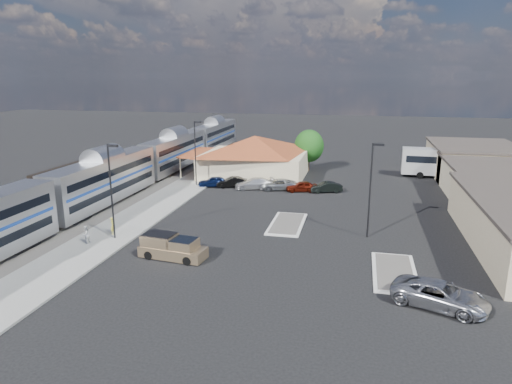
% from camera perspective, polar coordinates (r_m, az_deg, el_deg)
% --- Properties ---
extents(ground, '(280.00, 280.00, 0.00)m').
position_cam_1_polar(ground, '(46.06, -1.41, -4.51)').
color(ground, black).
rests_on(ground, ground).
extents(railbed, '(16.00, 100.00, 0.12)m').
position_cam_1_polar(railbed, '(61.27, -18.88, -0.45)').
color(railbed, '#4C4944').
rests_on(railbed, ground).
extents(platform, '(5.50, 92.00, 0.18)m').
position_cam_1_polar(platform, '(55.36, -11.99, -1.48)').
color(platform, gray).
rests_on(platform, ground).
extents(passenger_train, '(3.00, 104.00, 5.55)m').
position_cam_1_polar(passenger_train, '(56.18, -18.35, 1.25)').
color(passenger_train, silver).
rests_on(passenger_train, ground).
extents(freight_cars, '(2.80, 46.00, 4.00)m').
position_cam_1_polar(freight_cars, '(62.20, -21.54, 1.30)').
color(freight_cars, black).
rests_on(freight_cars, ground).
extents(station_depot, '(18.35, 12.24, 6.20)m').
position_cam_1_polar(station_depot, '(69.00, -0.21, 4.53)').
color(station_depot, beige).
rests_on(station_depot, ground).
extents(buildings_east, '(14.40, 51.40, 4.80)m').
position_cam_1_polar(buildings_east, '(60.41, 29.06, 0.46)').
color(buildings_east, '#C6B28C').
rests_on(buildings_east, ground).
extents(traffic_island_south, '(3.30, 7.50, 0.21)m').
position_cam_1_polar(traffic_island_south, '(47.13, 3.92, -3.96)').
color(traffic_island_south, silver).
rests_on(traffic_island_south, ground).
extents(traffic_island_north, '(3.30, 7.50, 0.21)m').
position_cam_1_polar(traffic_island_north, '(37.42, 16.92, -9.56)').
color(traffic_island_north, silver).
rests_on(traffic_island_north, ground).
extents(lamp_plat_s, '(1.08, 0.25, 9.00)m').
position_cam_1_polar(lamp_plat_s, '(43.30, -17.61, 0.93)').
color(lamp_plat_s, black).
rests_on(lamp_plat_s, ground).
extents(lamp_plat_n, '(1.08, 0.25, 9.00)m').
position_cam_1_polar(lamp_plat_n, '(62.88, -7.54, 5.48)').
color(lamp_plat_n, black).
rests_on(lamp_plat_n, ground).
extents(lamp_lot, '(1.08, 0.25, 9.00)m').
position_cam_1_polar(lamp_lot, '(43.32, 14.25, 1.18)').
color(lamp_lot, black).
rests_on(lamp_lot, ground).
extents(tree_depot, '(4.71, 4.71, 6.63)m').
position_cam_1_polar(tree_depot, '(73.47, 6.64, 5.73)').
color(tree_depot, '#382314').
rests_on(tree_depot, ground).
extents(pickup_truck, '(5.81, 2.68, 1.94)m').
position_cam_1_polar(pickup_truck, '(38.98, -10.34, -6.88)').
color(pickup_truck, '#957C5C').
rests_on(pickup_truck, ground).
extents(suv, '(6.78, 4.87, 1.72)m').
position_cam_1_polar(suv, '(33.06, 22.01, -11.85)').
color(suv, '#A8A9B0').
rests_on(suv, ground).
extents(coach_bus, '(13.63, 3.76, 4.32)m').
position_cam_1_polar(coach_bus, '(73.57, 23.03, 3.49)').
color(coach_bus, silver).
rests_on(coach_bus, ground).
extents(person_a, '(0.47, 0.65, 1.65)m').
position_cam_1_polar(person_a, '(45.66, -17.47, -4.04)').
color(person_a, gold).
rests_on(person_a, platform).
extents(person_b, '(0.75, 0.90, 1.64)m').
position_cam_1_polar(person_b, '(43.92, -20.51, -5.02)').
color(person_b, silver).
rests_on(person_b, platform).
extents(parked_car_a, '(4.56, 2.85, 1.45)m').
position_cam_1_polar(parked_car_a, '(63.09, -5.31, 1.30)').
color(parked_car_a, '#0D1B45').
rests_on(parked_car_a, ground).
extents(parked_car_b, '(4.54, 2.84, 1.41)m').
position_cam_1_polar(parked_car_b, '(62.65, -3.02, 1.24)').
color(parked_car_b, black).
rests_on(parked_car_b, ground).
extents(parked_car_c, '(5.60, 3.78, 1.51)m').
position_cam_1_polar(parked_car_c, '(61.57, -0.23, 1.07)').
color(parked_car_c, silver).
rests_on(parked_car_c, ground).
extents(parked_car_d, '(5.61, 3.86, 1.43)m').
position_cam_1_polar(parked_car_d, '(61.25, 2.75, 0.94)').
color(parked_car_d, gray).
rests_on(parked_car_d, ground).
extents(parked_car_e, '(4.38, 2.63, 1.40)m').
position_cam_1_polar(parked_car_e, '(60.50, 5.68, 0.70)').
color(parked_car_e, maroon).
rests_on(parked_car_e, ground).
extents(parked_car_f, '(4.44, 2.75, 1.38)m').
position_cam_1_polar(parked_car_f, '(60.50, 8.72, 0.60)').
color(parked_car_f, black).
rests_on(parked_car_f, ground).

